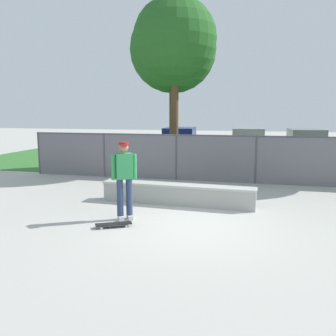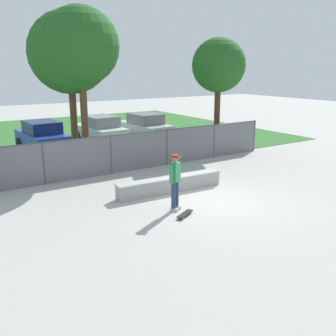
# 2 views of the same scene
# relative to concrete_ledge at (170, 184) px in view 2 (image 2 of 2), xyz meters

# --- Properties ---
(ground_plane) EXTENTS (80.00, 80.00, 0.00)m
(ground_plane) POSITION_rel_concrete_ledge_xyz_m (0.65, -1.83, -0.29)
(ground_plane) COLOR #ADAAA3
(grass_strip) EXTENTS (26.38, 20.00, 0.02)m
(grass_strip) POSITION_rel_concrete_ledge_xyz_m (0.65, 13.75, -0.28)
(grass_strip) COLOR #336B2D
(grass_strip) RESTS_ON ground
(concrete_ledge) EXTENTS (4.29, 0.69, 0.57)m
(concrete_ledge) POSITION_rel_concrete_ledge_xyz_m (0.00, 0.00, 0.00)
(concrete_ledge) COLOR #999993
(concrete_ledge) RESTS_ON ground
(skateboarder) EXTENTS (0.53, 0.41, 1.84)m
(skateboarder) POSITION_rel_concrete_ledge_xyz_m (-0.91, -1.65, 0.75)
(skateboarder) COLOR beige
(skateboarder) RESTS_ON ground
(skateboard) EXTENTS (0.80, 0.55, 0.09)m
(skateboard) POSITION_rel_concrete_ledge_xyz_m (-0.95, -2.26, -0.21)
(skateboard) COLOR black
(skateboard) RESTS_ON ground
(chainlink_fence) EXTENTS (14.45, 0.07, 1.71)m
(chainlink_fence) POSITION_rel_concrete_ledge_xyz_m (0.65, 3.45, 0.65)
(chainlink_fence) COLOR #4C4C51
(chainlink_fence) RESTS_ON ground
(tree_near_left) EXTENTS (3.67, 3.67, 6.98)m
(tree_near_left) POSITION_rel_concrete_ledge_xyz_m (-1.47, 5.93, 4.83)
(tree_near_left) COLOR #513823
(tree_near_left) RESTS_ON ground
(tree_near_right) EXTENTS (3.38, 3.38, 7.08)m
(tree_near_right) POSITION_rel_concrete_ledge_xyz_m (-1.24, 5.18, 5.07)
(tree_near_right) COLOR #513823
(tree_near_right) RESTS_ON ground
(tree_mid) EXTENTS (2.85, 2.85, 6.03)m
(tree_mid) POSITION_rel_concrete_ledge_xyz_m (6.15, 4.67, 4.28)
(tree_mid) COLOR #47301E
(tree_mid) RESTS_ON ground
(car_blue) EXTENTS (2.21, 4.30, 1.66)m
(car_blue) POSITION_rel_concrete_ledge_xyz_m (-1.97, 9.87, 0.55)
(car_blue) COLOR #233D9E
(car_blue) RESTS_ON ground
(car_white) EXTENTS (2.21, 4.30, 1.66)m
(car_white) POSITION_rel_concrete_ledge_xyz_m (1.65, 10.27, 0.55)
(car_white) COLOR silver
(car_white) RESTS_ON ground
(car_silver) EXTENTS (2.21, 4.30, 1.66)m
(car_silver) POSITION_rel_concrete_ledge_xyz_m (4.53, 9.85, 0.55)
(car_silver) COLOR #B7BABF
(car_silver) RESTS_ON ground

